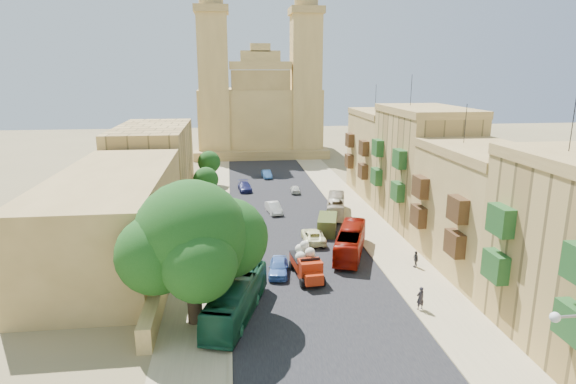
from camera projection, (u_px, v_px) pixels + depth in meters
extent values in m
plane|color=olive|center=(335.00, 343.00, 32.44)|extent=(260.00, 260.00, 0.00)
cube|color=black|center=(284.00, 215.00, 61.32)|extent=(14.00, 140.00, 0.01)
cube|color=tan|center=(357.00, 212.00, 62.43)|extent=(5.00, 140.00, 0.01)
cube|color=tan|center=(209.00, 217.00, 60.20)|extent=(5.00, 140.00, 0.01)
cube|color=tan|center=(338.00, 212.00, 62.12)|extent=(0.25, 140.00, 0.12)
cube|color=tan|center=(229.00, 216.00, 60.48)|extent=(0.25, 140.00, 0.12)
cylinder|color=black|center=(573.00, 123.00, 30.44)|extent=(0.06, 0.06, 3.60)
cube|color=#205221|center=(573.00, 323.00, 26.02)|extent=(0.90, 2.20, 2.00)
cube|color=#205221|center=(495.00, 266.00, 33.57)|extent=(0.90, 2.20, 2.00)
cube|color=#205221|center=(501.00, 220.00, 32.74)|extent=(0.90, 2.20, 2.00)
cube|color=tan|center=(483.00, 213.00, 43.62)|extent=(8.00, 14.00, 10.50)
cube|color=#9E7E45|center=(489.00, 152.00, 42.24)|extent=(8.20, 14.00, 0.80)
cylinder|color=black|center=(465.00, 124.00, 44.28)|extent=(0.06, 0.06, 3.60)
cube|color=#442B16|center=(455.00, 244.00, 39.63)|extent=(0.90, 2.20, 2.00)
cube|color=#442B16|center=(418.00, 216.00, 47.18)|extent=(0.90, 2.20, 2.00)
cube|color=#442B16|center=(458.00, 209.00, 38.92)|extent=(0.90, 2.20, 2.00)
cube|color=#442B16|center=(420.00, 187.00, 46.46)|extent=(0.90, 2.20, 2.00)
cube|color=tan|center=(423.00, 170.00, 56.79)|extent=(8.00, 14.00, 13.00)
cube|color=#9E7E45|center=(427.00, 111.00, 55.11)|extent=(8.20, 14.00, 0.80)
cylinder|color=black|center=(411.00, 90.00, 57.15)|extent=(0.06, 0.06, 3.60)
cube|color=#205221|center=(397.00, 191.00, 52.88)|extent=(0.90, 2.20, 2.00)
cube|color=#205221|center=(376.00, 176.00, 60.43)|extent=(0.90, 2.20, 2.00)
cube|color=#205221|center=(399.00, 159.00, 51.99)|extent=(0.90, 2.20, 2.00)
cube|color=#205221|center=(378.00, 148.00, 59.54)|extent=(0.90, 2.20, 2.00)
cube|color=tan|center=(385.00, 156.00, 70.45)|extent=(8.00, 14.00, 11.50)
cube|color=#9E7E45|center=(388.00, 113.00, 68.95)|extent=(8.20, 14.00, 0.80)
cylinder|color=black|center=(376.00, 97.00, 70.99)|extent=(0.06, 0.06, 3.60)
cube|color=#442B16|center=(363.00, 171.00, 66.49)|extent=(0.90, 2.20, 2.00)
cube|color=#442B16|center=(349.00, 161.00, 74.04)|extent=(0.90, 2.20, 2.00)
cube|color=#442B16|center=(364.00, 148.00, 65.71)|extent=(0.90, 2.20, 2.00)
cube|color=#442B16|center=(350.00, 140.00, 73.26)|extent=(0.90, 2.20, 2.00)
cube|color=tan|center=(176.00, 238.00, 50.00)|extent=(1.00, 40.00, 1.80)
cube|color=#9E7E45|center=(114.00, 215.00, 46.63)|extent=(10.00, 28.00, 8.40)
cube|color=tan|center=(153.00, 160.00, 71.46)|extent=(10.00, 22.00, 10.00)
cube|color=tan|center=(259.00, 120.00, 108.70)|extent=(26.00, 20.00, 14.00)
cube|color=#9E7E45|center=(262.00, 155.00, 100.08)|extent=(28.00, 4.00, 1.80)
cube|color=#9E7E45|center=(261.00, 110.00, 99.50)|extent=(12.00, 2.00, 16.00)
cube|color=tan|center=(260.00, 66.00, 97.33)|extent=(12.60, 2.40, 1.60)
cube|color=tan|center=(260.00, 57.00, 96.91)|extent=(8.00, 2.00, 2.40)
cube|color=tan|center=(260.00, 48.00, 96.47)|extent=(4.00, 2.00, 1.60)
cube|color=tan|center=(214.00, 88.00, 98.54)|extent=(6.00, 6.00, 29.00)
cube|color=#9E7E45|center=(211.00, 10.00, 94.85)|extent=(6.80, 6.80, 1.40)
cylinder|color=#9E7E45|center=(211.00, 1.00, 94.46)|extent=(4.80, 4.80, 1.80)
cube|color=tan|center=(306.00, 87.00, 100.77)|extent=(6.00, 6.00, 29.00)
cube|color=#9E7E45|center=(306.00, 11.00, 97.08)|extent=(6.80, 6.80, 1.40)
cylinder|color=#9E7E45|center=(306.00, 3.00, 96.69)|extent=(4.80, 4.80, 1.80)
cylinder|color=#38281C|center=(194.00, 296.00, 34.68)|extent=(1.06, 1.06, 4.02)
sphere|color=#10380F|center=(191.00, 237.00, 33.57)|extent=(8.05, 8.05, 8.05)
sphere|color=#10380F|center=(228.00, 238.00, 35.25)|extent=(5.93, 5.93, 5.93)
sphere|color=#10380F|center=(156.00, 255.00, 32.59)|extent=(5.51, 5.51, 5.51)
sphere|color=#10380F|center=(199.00, 264.00, 31.46)|extent=(5.08, 5.08, 5.08)
sphere|color=#10380F|center=(177.00, 216.00, 35.47)|extent=(4.66, 4.66, 4.66)
cylinder|color=#38281C|center=(195.00, 267.00, 42.58)|extent=(0.44, 0.44, 1.92)
sphere|color=#10380F|center=(194.00, 246.00, 42.11)|extent=(2.79, 2.79, 2.79)
cylinder|color=#38281C|center=(202.00, 224.00, 54.10)|extent=(0.44, 0.44, 2.18)
sphere|color=#10380F|center=(201.00, 205.00, 53.56)|extent=(3.17, 3.17, 3.17)
cylinder|color=#38281C|center=(207.00, 196.00, 65.63)|extent=(0.44, 0.44, 2.35)
sphere|color=#10380F|center=(206.00, 180.00, 65.05)|extent=(3.42, 3.42, 3.42)
cylinder|color=#38281C|center=(210.00, 177.00, 77.17)|extent=(0.44, 0.44, 2.47)
sphere|color=#10380F|center=(209.00, 162.00, 76.56)|extent=(3.59, 3.59, 3.59)
cylinder|color=gray|center=(575.00, 316.00, 19.79)|extent=(1.80, 0.12, 0.12)
sphere|color=white|center=(555.00, 317.00, 19.68)|extent=(0.44, 0.44, 0.44)
cube|color=#A5260C|center=(304.00, 261.00, 43.33)|extent=(2.30, 3.45, 0.82)
cube|color=black|center=(304.00, 257.00, 43.22)|extent=(2.35, 3.50, 0.11)
cube|color=#A5260C|center=(310.00, 270.00, 41.33)|extent=(2.05, 1.72, 1.63)
cube|color=#A5260C|center=(313.00, 279.00, 40.39)|extent=(1.64, 1.23, 0.91)
cube|color=black|center=(310.00, 263.00, 41.18)|extent=(1.73, 0.26, 0.82)
cylinder|color=black|center=(302.00, 283.00, 40.57)|extent=(0.39, 0.84, 0.82)
cylinder|color=black|center=(323.00, 281.00, 40.95)|extent=(0.39, 0.84, 0.82)
cylinder|color=black|center=(292.00, 265.00, 44.35)|extent=(0.39, 0.84, 0.82)
cylinder|color=black|center=(311.00, 263.00, 44.73)|extent=(0.39, 0.84, 0.82)
sphere|color=beige|center=(301.00, 257.00, 42.56)|extent=(1.00, 1.00, 1.00)
sphere|color=beige|center=(310.00, 255.00, 43.00)|extent=(1.00, 1.00, 1.00)
sphere|color=beige|center=(303.00, 252.00, 43.68)|extent=(1.00, 1.00, 1.00)
sphere|color=beige|center=(300.00, 249.00, 43.06)|extent=(0.91, 0.91, 0.91)
sphere|color=beige|center=(310.00, 253.00, 42.35)|extent=(0.91, 0.91, 0.91)
sphere|color=beige|center=(305.00, 245.00, 42.86)|extent=(0.82, 0.82, 0.82)
cube|color=#404A1C|center=(327.00, 225.00, 54.30)|extent=(3.10, 4.98, 1.91)
cylinder|color=black|center=(318.00, 234.00, 53.00)|extent=(0.48, 0.82, 0.76)
cylinder|color=black|center=(335.00, 234.00, 52.78)|extent=(0.48, 0.82, 0.76)
cylinder|color=black|center=(320.00, 225.00, 56.10)|extent=(0.48, 0.82, 0.76)
cylinder|color=black|center=(336.00, 225.00, 55.87)|extent=(0.48, 0.82, 0.76)
imported|color=#144930|center=(236.00, 299.00, 35.61)|extent=(5.26, 10.42, 2.83)
imported|color=maroon|center=(350.00, 242.00, 47.73)|extent=(5.46, 9.90, 2.70)
imported|color=#BAAB8F|center=(336.00, 206.00, 60.92)|extent=(4.03, 8.93, 2.42)
imported|color=#4672BE|center=(279.00, 267.00, 43.17)|extent=(2.30, 4.44, 1.44)
imported|color=silver|center=(274.00, 208.00, 61.94)|extent=(2.10, 4.41, 1.39)
imported|color=#FFFCBB|center=(313.00, 236.00, 51.37)|extent=(2.60, 5.15, 1.40)
imported|color=navy|center=(245.00, 187.00, 73.45)|extent=(2.23, 4.74, 1.34)
imported|color=silver|center=(295.00, 189.00, 72.28)|extent=(1.53, 3.42, 1.14)
imported|color=#3B71B7|center=(267.00, 174.00, 82.47)|extent=(1.68, 4.06, 1.31)
imported|color=#25222A|center=(420.00, 298.00, 36.76)|extent=(0.78, 0.61, 1.87)
imported|color=#353439|center=(416.00, 259.00, 44.75)|extent=(0.44, 0.95, 1.58)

